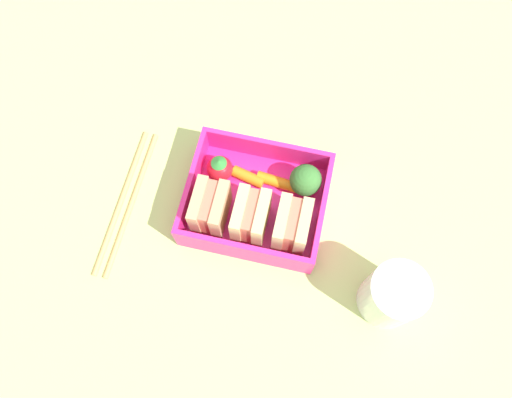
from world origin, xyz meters
TOP-DOWN VIEW (x-y plane):
  - ground_plane at (0.00, 0.00)cm, footprint 120.00×120.00cm
  - bento_tray at (0.00, 0.00)cm, footprint 16.09×13.56cm
  - bento_rim at (0.00, 0.00)cm, footprint 16.09×13.56cm
  - sandwich_left at (-4.76, 2.65)cm, footprint 3.68×5.29cm
  - sandwich_center_left at (0.00, 2.65)cm, footprint 3.68×5.29cm
  - sandwich_center at (4.76, 2.65)cm, footprint 3.68×5.29cm
  - broccoli_floret at (-5.22, -3.14)cm, footprint 3.78×3.78cm
  - carrot_stick_far_left at (-1.91, -3.04)cm, footprint 5.11×1.81cm
  - carrot_stick_left at (1.64, -2.88)cm, footprint 4.19×2.23cm
  - strawberry_far_left at (5.10, -2.80)cm, footprint 3.15×3.15cm
  - chopstick_pair at (15.66, 2.90)cm, footprint 2.43×19.25cm
  - drinking_glass at (-16.80, 7.92)cm, footprint 6.28×6.28cm

SIDE VIEW (x-z plane):
  - ground_plane at x=0.00cm, z-range -2.00..0.00cm
  - chopstick_pair at x=15.66cm, z-range 0.00..0.70cm
  - bento_tray at x=0.00cm, z-range 0.00..1.20cm
  - carrot_stick_far_left at x=-1.91cm, z-range 1.20..2.52cm
  - carrot_stick_left at x=1.64cm, z-range 1.20..2.57cm
  - strawberry_far_left at x=5.10cm, z-range 1.02..4.77cm
  - bento_rim at x=0.00cm, z-range 1.20..5.01cm
  - broccoli_floret at x=-5.22cm, z-range 1.53..6.11cm
  - drinking_glass at x=-16.80cm, z-range 0.00..7.67cm
  - sandwich_left at x=-4.76cm, z-range 1.20..6.77cm
  - sandwich_center_left at x=0.00cm, z-range 1.20..6.77cm
  - sandwich_center at x=4.76cm, z-range 1.20..6.77cm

